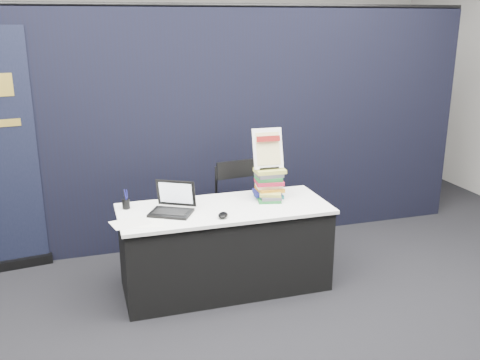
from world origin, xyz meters
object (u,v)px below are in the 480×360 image
book_stack_tall (268,183)px  stacking_chair (243,209)px  display_table (225,247)px  book_stack_short (270,197)px  laptop (170,206)px  info_sign (268,149)px

book_stack_tall → stacking_chair: (-0.15, 0.31, -0.34)m
display_table → book_stack_short: book_stack_short is taller
display_table → stacking_chair: 0.55m
display_table → stacking_chair: size_ratio=1.82×
laptop → stacking_chair: size_ratio=0.42×
book_stack_short → info_sign: bearing=82.2°
laptop → info_sign: 1.00m
laptop → info_sign: info_sign is taller
book_stack_short → stacking_chair: (-0.13, 0.40, -0.24)m
laptop → stacking_chair: (0.77, 0.42, -0.26)m
book_stack_tall → book_stack_short: size_ratio=1.25×
laptop → display_table: bearing=28.3°
info_sign → laptop: bearing=-169.4°
laptop → book_stack_tall: (0.91, 0.12, 0.07)m
laptop → book_stack_short: (0.90, 0.02, -0.02)m
display_table → book_stack_tall: (0.44, 0.12, 0.51)m
laptop → book_stack_tall: size_ratio=1.54×
display_table → stacking_chair: bearing=55.3°
book_stack_tall → laptop: bearing=-172.7°
book_stack_tall → book_stack_short: bearing=-100.3°
book_stack_short → stacking_chair: bearing=107.9°
display_table → laptop: size_ratio=4.37×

